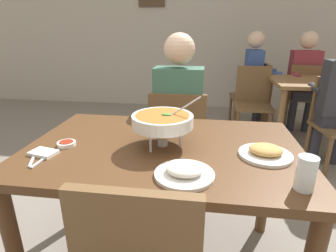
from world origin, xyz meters
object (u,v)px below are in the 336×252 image
chair_bg_middle (255,92)px  patron_bg_middle (256,74)px  chair_diner_main (178,139)px  curry_bowl (162,121)px  patron_bg_right (304,76)px  appetizer_plate (265,152)px  diner_main (179,109)px  drink_glass (306,175)px  dining_table_far (316,93)px  sauce_dish (67,144)px  chair_bg_corner (253,99)px  rice_plate (184,172)px  dining_table_main (164,165)px  chair_bg_right (302,94)px

chair_bg_middle → patron_bg_middle: (-0.00, 0.05, 0.24)m
chair_diner_main → curry_bowl: bearing=-90.4°
patron_bg_right → appetizer_plate: bearing=-111.0°
curry_bowl → chair_bg_middle: curry_bowl is taller
chair_bg_middle → appetizer_plate: bearing=-98.5°
chair_diner_main → chair_bg_middle: bearing=64.6°
diner_main → drink_glass: 1.22m
appetizer_plate → dining_table_far: (0.98, 2.09, -0.16)m
curry_bowl → sauce_dish: size_ratio=3.69×
appetizer_plate → chair_diner_main: bearing=121.4°
appetizer_plate → dining_table_far: appetizer_plate is taller
sauce_dish → patron_bg_right: bearing=53.3°
appetizer_plate → chair_bg_corner: (0.31, 2.22, -0.29)m
rice_plate → sauce_dish: bearing=160.7°
curry_bowl → dining_table_far: bearing=54.2°
chair_diner_main → chair_bg_middle: size_ratio=1.00×
curry_bowl → rice_plate: size_ratio=1.39×
sauce_dish → dining_table_far: (1.94, 2.10, -0.15)m
dining_table_main → patron_bg_middle: size_ratio=1.04×
chair_bg_corner → patron_bg_right: 0.83m
patron_bg_right → sauce_dish: bearing=-126.7°
rice_plate → chair_bg_middle: size_ratio=0.27×
dining_table_far → chair_bg_right: chair_bg_right is taller
appetizer_plate → dining_table_main: bearing=173.4°
chair_bg_middle → patron_bg_right: size_ratio=0.69×
sauce_dish → chair_bg_corner: bearing=60.4°
dining_table_main → patron_bg_middle: patron_bg_middle is taller
dining_table_main → patron_bg_right: bearing=59.9°
dining_table_far → chair_bg_middle: chair_bg_middle is taller
drink_glass → chair_bg_right: bearing=72.0°
rice_plate → patron_bg_middle: 3.00m
curry_bowl → rice_plate: bearing=-64.7°
rice_plate → dining_table_far: bearing=60.0°
diner_main → sauce_dish: size_ratio=14.56×
curry_bowl → chair_bg_corner: 2.35m
chair_bg_right → patron_bg_middle: bearing=173.8°
diner_main → dining_table_far: size_ratio=1.31×
chair_bg_right → drink_glass: bearing=-108.0°
drink_glass → patron_bg_right: 3.02m
patron_bg_middle → chair_bg_middle: bearing=-84.2°
patron_bg_middle → chair_bg_corner: bearing=-100.1°
diner_main → patron_bg_right: 2.33m
chair_diner_main → chair_bg_right: bearing=50.6°
chair_diner_main → drink_glass: drink_glass is taller
chair_bg_middle → drink_glass: bearing=-96.1°
chair_bg_corner → dining_table_main: bearing=-110.0°
diner_main → chair_bg_right: size_ratio=1.46×
rice_plate → appetizer_plate: (0.35, 0.23, 0.00)m
dining_table_far → chair_bg_middle: 0.81m
curry_bowl → drink_glass: curry_bowl is taller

